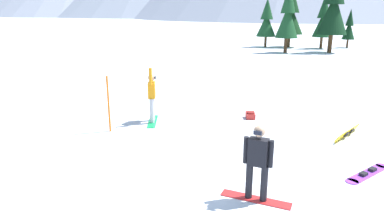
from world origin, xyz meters
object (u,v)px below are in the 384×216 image
object	(u,v)px
trail_marker_pole	(109,104)
pine_tree_short	(323,19)
pine_tree_twin	(288,15)
backpack_red	(250,115)
pine_tree_broad	(291,14)
pine_tree_leaning	(349,27)
pine_tree_slender	(334,6)
loose_snowboard_far_spare	(368,173)
snowboarder_foreground	(258,162)
loose_snowboard_near_right	(348,133)
pine_tree_young	(267,21)
snowboarder_midground	(152,96)

from	to	relation	value
trail_marker_pole	pine_tree_short	size ratio (longest dim) A/B	0.34
pine_tree_short	pine_tree_twin	bearing A→B (deg)	-139.51
backpack_red	pine_tree_broad	world-z (taller)	pine_tree_broad
pine_tree_short	pine_tree_broad	bearing A→B (deg)	158.12
pine_tree_leaning	pine_tree_slender	world-z (taller)	pine_tree_slender
loose_snowboard_far_spare	snowboarder_foreground	bearing A→B (deg)	-155.91
pine_tree_broad	pine_tree_twin	size ratio (longest dim) A/B	1.00
trail_marker_pole	pine_tree_twin	size ratio (longest dim) A/B	0.30
snowboarder_foreground	pine_tree_slender	xyz separation A→B (m)	(10.78, 27.03, 3.34)
loose_snowboard_near_right	pine_tree_young	world-z (taller)	pine_tree_young
snowboarder_foreground	pine_tree_young	world-z (taller)	pine_tree_young
snowboarder_midground	backpack_red	world-z (taller)	snowboarder_midground
pine_tree_twin	pine_tree_leaning	bearing A→B (deg)	32.14
pine_tree_young	pine_tree_broad	bearing A→B (deg)	-3.73
snowboarder_midground	pine_tree_leaning	size ratio (longest dim) A/B	0.50
trail_marker_pole	pine_tree_twin	distance (m)	25.20
snowboarder_midground	backpack_red	distance (m)	3.74
snowboarder_midground	pine_tree_short	bearing A→B (deg)	60.95
trail_marker_pole	pine_tree_short	xyz separation A→B (m)	(15.41, 26.52, 2.04)
loose_snowboard_far_spare	pine_tree_leaning	size ratio (longest dim) A/B	0.38
pine_tree_leaning	pine_tree_slender	xyz separation A→B (m)	(-3.47, -4.63, 2.03)
snowboarder_midground	pine_tree_slender	size ratio (longest dim) A/B	0.26
pine_tree_slender	pine_tree_leaning	bearing A→B (deg)	53.16
trail_marker_pole	pine_tree_young	world-z (taller)	pine_tree_young
pine_tree_leaning	loose_snowboard_near_right	bearing A→B (deg)	-111.24
snowboarder_foreground	snowboarder_midground	bearing A→B (deg)	119.25
pine_tree_broad	pine_tree_short	xyz separation A→B (m)	(3.10, -1.24, -0.50)
pine_tree_young	backpack_red	bearing A→B (deg)	-100.69
snowboarder_foreground	pine_tree_twin	xyz separation A→B (m)	(6.59, 26.84, 2.58)
pine_tree_slender	pine_tree_twin	bearing A→B (deg)	-177.47
backpack_red	pine_tree_young	bearing A→B (deg)	79.31
trail_marker_pole	pine_tree_leaning	xyz separation A→B (m)	(18.49, 27.42, 1.26)
snowboarder_midground	pine_tree_short	distance (m)	29.18
snowboarder_foreground	loose_snowboard_far_spare	world-z (taller)	snowboarder_foreground
loose_snowboard_near_right	pine_tree_young	xyz separation A→B (m)	(2.12, 28.20, 2.68)
pine_tree_leaning	backpack_red	bearing A→B (deg)	-117.81
snowboarder_foreground	pine_tree_broad	world-z (taller)	pine_tree_broad
backpack_red	pine_tree_short	world-z (taller)	pine_tree_short
loose_snowboard_near_right	pine_tree_twin	xyz separation A→B (m)	(3.11, 22.89, 3.32)
pine_tree_broad	snowboarder_foreground	bearing A→B (deg)	-104.16
loose_snowboard_far_spare	pine_tree_leaning	world-z (taller)	pine_tree_leaning
pine_tree_short	pine_tree_twin	xyz separation A→B (m)	(-4.58, -3.91, 0.48)
loose_snowboard_near_right	pine_tree_leaning	distance (m)	29.79
backpack_red	pine_tree_young	distance (m)	26.91
pine_tree_twin	pine_tree_slender	distance (m)	4.26
trail_marker_pole	pine_tree_young	bearing A→B (deg)	70.58
snowboarder_midground	pine_tree_twin	bearing A→B (deg)	66.07
snowboarder_foreground	pine_tree_twin	distance (m)	27.76
backpack_red	pine_tree_broad	bearing A→B (deg)	74.12
loose_snowboard_near_right	pine_tree_slender	bearing A→B (deg)	72.44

